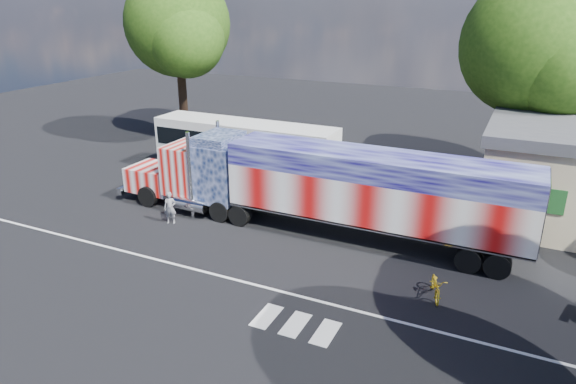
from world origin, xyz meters
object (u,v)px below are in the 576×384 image
at_px(woman, 170,208).
at_px(coach_bus, 245,149).
at_px(tree_nw_a, 179,25).
at_px(bicycle, 436,286).
at_px(semi_truck, 321,185).
at_px(tree_ne_a, 534,46).

bearing_deg(woman, coach_bus, 66.94).
xyz_separation_m(woman, tree_nw_a, (-9.41, 14.44, 8.41)).
xyz_separation_m(coach_bus, bicycle, (14.36, -9.79, -1.41)).
bearing_deg(tree_nw_a, woman, -56.92).
height_order(woman, bicycle, woman).
relative_size(semi_truck, tree_ne_a, 1.75).
height_order(semi_truck, coach_bus, semi_truck).
height_order(coach_bus, tree_ne_a, tree_ne_a).
relative_size(woman, tree_nw_a, 0.13).
bearing_deg(coach_bus, tree_ne_a, 21.02).
bearing_deg(tree_ne_a, tree_nw_a, -179.27).
bearing_deg(tree_nw_a, tree_ne_a, 0.73).
distance_m(semi_truck, bicycle, 7.88).
relative_size(coach_bus, bicycle, 6.70).
distance_m(bicycle, tree_nw_a, 29.64).
relative_size(semi_truck, woman, 12.84).
height_order(woman, tree_nw_a, tree_nw_a).
distance_m(semi_truck, coach_bus, 9.79).
xyz_separation_m(semi_truck, tree_ne_a, (8.59, 12.20, 6.12)).
distance_m(coach_bus, tree_ne_a, 18.78).
height_order(tree_ne_a, tree_nw_a, tree_nw_a).
height_order(coach_bus, tree_nw_a, tree_nw_a).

